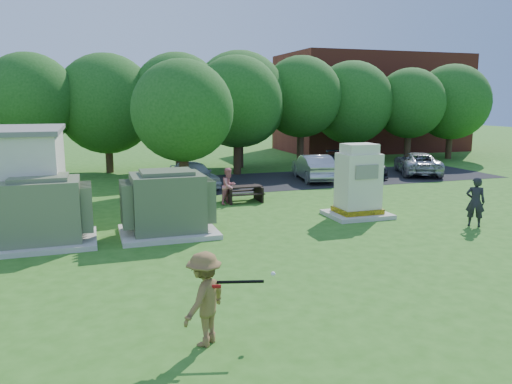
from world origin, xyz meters
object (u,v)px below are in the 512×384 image
object	(u,v)px
batter	(204,299)
car_silver_b	(417,163)
picnic_table	(243,192)
car_dark	(356,164)
transformer_right	(168,205)
car_white	(193,174)
person_at_picnic	(229,186)
transformer_left	(42,213)
generator_cabinet	(358,185)
car_silver_a	(313,167)
person_by_generator	(475,202)

from	to	relation	value
batter	car_silver_b	size ratio (longest dim) A/B	0.36
picnic_table	car_dark	world-z (taller)	car_dark
transformer_right	car_white	size ratio (longest dim) A/B	0.79
person_at_picnic	batter	bearing A→B (deg)	-141.72
transformer_right	batter	distance (m)	7.59
transformer_left	car_dark	world-z (taller)	transformer_left
transformer_left	generator_cabinet	size ratio (longest dim) A/B	1.12
batter	car_dark	bearing A→B (deg)	-171.25
batter	car_dark	world-z (taller)	batter
picnic_table	person_at_picnic	world-z (taller)	person_at_picnic
car_silver_a	batter	bearing A→B (deg)	68.94
picnic_table	person_at_picnic	distance (m)	0.84
transformer_left	car_silver_b	distance (m)	21.31
person_at_picnic	car_dark	size ratio (longest dim) A/B	0.33
person_by_generator	person_at_picnic	bearing A→B (deg)	-2.75
transformer_left	batter	xyz separation A→B (m)	(3.21, -7.57, -0.13)
transformer_right	picnic_table	distance (m)	5.72
person_by_generator	car_white	bearing A→B (deg)	-15.97
picnic_table	car_silver_a	world-z (taller)	car_silver_a
car_silver_a	car_silver_b	world-z (taller)	car_silver_a
person_by_generator	car_white	distance (m)	13.10
transformer_left	person_at_picnic	distance (m)	7.86
generator_cabinet	batter	world-z (taller)	generator_cabinet
person_by_generator	car_dark	distance (m)	11.73
transformer_left	batter	world-z (taller)	transformer_left
car_silver_b	batter	bearing A→B (deg)	69.95
transformer_left	car_silver_b	xyz separation A→B (m)	(19.44, 8.73, -0.33)
person_by_generator	car_dark	world-z (taller)	person_by_generator
batter	car_dark	xyz separation A→B (m)	(12.54, 16.87, -0.17)
person_by_generator	car_white	xyz separation A→B (m)	(-7.53, 10.72, -0.20)
person_by_generator	car_dark	size ratio (longest dim) A/B	0.37
transformer_right	car_silver_b	world-z (taller)	transformer_right
person_by_generator	generator_cabinet	bearing A→B (deg)	-1.08
batter	car_silver_b	world-z (taller)	batter
person_at_picnic	transformer_left	bearing A→B (deg)	175.70
car_silver_b	car_white	bearing A→B (deg)	25.97
car_white	car_dark	bearing A→B (deg)	-7.12
generator_cabinet	person_by_generator	size ratio (longest dim) A/B	1.58
person_at_picnic	car_silver_a	bearing A→B (deg)	3.66
car_dark	car_white	bearing A→B (deg)	-174.75
car_silver_a	car_dark	distance (m)	3.03
car_white	car_dark	world-z (taller)	car_dark
generator_cabinet	picnic_table	distance (m)	5.14
car_white	car_silver_a	size ratio (longest dim) A/B	0.90
batter	person_at_picnic	world-z (taller)	batter
person_at_picnic	generator_cabinet	bearing A→B (deg)	-77.36
picnic_table	batter	xyz separation A→B (m)	(-4.30, -11.81, 0.42)
car_white	batter	bearing A→B (deg)	-112.78
transformer_left	generator_cabinet	xyz separation A→B (m)	(10.71, 0.30, 0.21)
generator_cabinet	person_at_picnic	size ratio (longest dim) A/B	1.77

